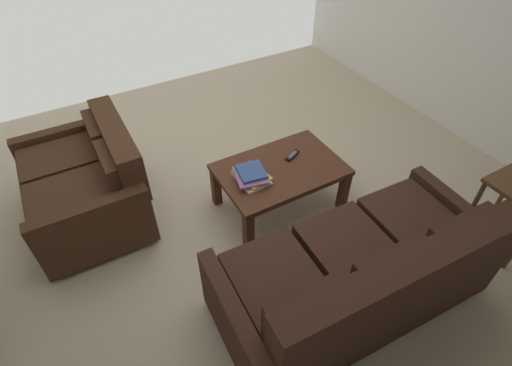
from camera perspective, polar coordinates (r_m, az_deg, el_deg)
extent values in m
cube|color=beige|center=(3.53, -2.39, -3.09)|extent=(5.22, 4.94, 0.01)
cylinder|color=black|center=(3.50, 19.06, -6.01)|extent=(0.05, 0.05, 0.06)
cylinder|color=black|center=(2.92, -3.58, -16.27)|extent=(0.05, 0.05, 0.06)
cylinder|color=black|center=(3.27, 27.41, -14.11)|extent=(0.05, 0.05, 0.06)
cube|color=#382116|center=(2.81, 13.59, -13.32)|extent=(1.66, 0.91, 0.37)
cube|color=#382116|center=(2.93, 22.55, -5.75)|extent=(0.54, 0.76, 0.10)
cube|color=#382116|center=(2.63, 14.16, -10.08)|extent=(0.54, 0.76, 0.10)
cube|color=#382116|center=(2.42, 3.67, -15.04)|extent=(0.54, 0.76, 0.10)
cube|color=#382116|center=(2.38, 20.40, -14.12)|extent=(1.64, 0.25, 0.49)
cube|color=#382116|center=(2.74, 27.14, -7.30)|extent=(0.49, 0.14, 0.35)
cube|color=#382116|center=(2.42, 18.66, -12.30)|extent=(0.49, 0.14, 0.35)
cube|color=#382116|center=(2.18, 7.51, -18.20)|extent=(0.49, 0.14, 0.35)
cube|color=#382116|center=(3.24, 25.99, -5.84)|extent=(0.14, 0.84, 0.53)
cube|color=#382116|center=(2.48, -3.16, -20.33)|extent=(0.14, 0.84, 0.53)
cylinder|color=black|center=(4.02, -28.54, -2.02)|extent=(0.05, 0.05, 0.06)
cylinder|color=black|center=(3.44, -26.92, -10.31)|extent=(0.05, 0.05, 0.06)
cylinder|color=black|center=(4.00, -18.87, 1.34)|extent=(0.05, 0.05, 0.06)
cylinder|color=black|center=(3.41, -15.46, -6.38)|extent=(0.05, 0.05, 0.06)
cube|color=#422819|center=(3.54, -23.49, -1.57)|extent=(0.84, 0.97, 0.38)
cube|color=#422819|center=(3.59, -25.56, 3.46)|extent=(0.74, 0.45, 0.10)
cube|color=#422819|center=(3.21, -24.18, -1.20)|extent=(0.74, 0.45, 0.10)
cube|color=#422819|center=(3.34, -19.30, 4.82)|extent=(0.19, 0.96, 0.42)
cube|color=#422819|center=(3.53, -21.96, 6.28)|extent=(0.12, 0.43, 0.29)
cube|color=#422819|center=(3.14, -20.11, 1.87)|extent=(0.12, 0.43, 0.29)
cube|color=#422819|center=(3.93, -25.23, 3.92)|extent=(0.84, 0.11, 0.54)
cube|color=#422819|center=(3.11, -21.97, -6.64)|extent=(0.84, 0.11, 0.54)
cube|color=#4C2819|center=(3.25, 3.57, 1.95)|extent=(1.02, 0.68, 0.04)
cube|color=#4C2819|center=(3.28, 3.53, 1.35)|extent=(0.94, 0.61, 0.05)
cube|color=#4C2819|center=(3.78, 7.04, 4.24)|extent=(0.07, 0.07, 0.39)
cube|color=#4C2819|center=(3.43, -5.80, -0.49)|extent=(0.07, 0.07, 0.39)
cube|color=#4C2819|center=(3.45, 12.56, -1.09)|extent=(0.07, 0.07, 0.39)
cube|color=#4C2819|center=(3.06, -1.09, -7.04)|extent=(0.07, 0.07, 0.39)
cylinder|color=brown|center=(3.83, 32.34, -1.00)|extent=(0.04, 0.04, 0.57)
cylinder|color=brown|center=(3.53, 28.79, -3.26)|extent=(0.04, 0.04, 0.57)
cube|color=silver|center=(3.12, -0.65, 0.64)|extent=(0.23, 0.29, 0.02)
cube|color=#E0CC4C|center=(3.12, -0.61, 1.11)|extent=(0.25, 0.32, 0.02)
cube|color=#996699|center=(3.09, -0.77, 1.12)|extent=(0.29, 0.31, 0.02)
cube|color=#385693|center=(3.09, -0.68, 1.65)|extent=(0.23, 0.25, 0.03)
cube|color=black|center=(3.36, 5.29, 3.99)|extent=(0.16, 0.11, 0.02)
cube|color=#59595B|center=(3.35, 5.30, 4.14)|extent=(0.11, 0.08, 0.00)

